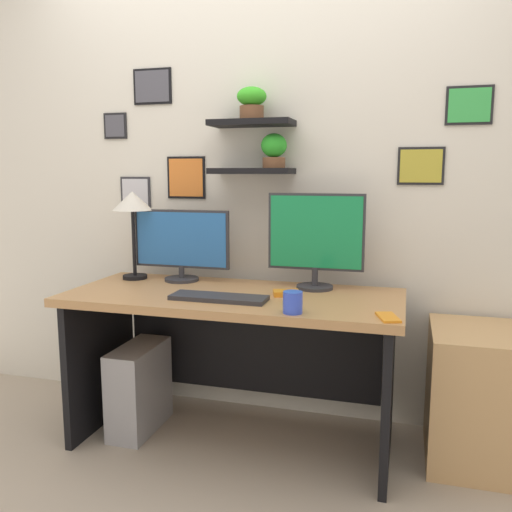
{
  "coord_description": "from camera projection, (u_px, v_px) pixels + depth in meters",
  "views": [
    {
      "loc": [
        0.78,
        -2.33,
        1.32
      ],
      "look_at": [
        0.1,
        0.05,
        0.93
      ],
      "focal_mm": 37.21,
      "sensor_mm": 36.0,
      "label": 1
    }
  ],
  "objects": [
    {
      "name": "ground_plane",
      "position": [
        234.0,
        441.0,
        2.63
      ],
      "size": [
        8.0,
        8.0,
        0.0
      ],
      "primitive_type": "plane",
      "color": "tan"
    },
    {
      "name": "back_wall_assembly",
      "position": [
        258.0,
        166.0,
        2.84
      ],
      "size": [
        4.4,
        0.24,
        2.7
      ],
      "color": "silver",
      "rests_on": "ground"
    },
    {
      "name": "desk",
      "position": [
        237.0,
        333.0,
        2.6
      ],
      "size": [
        1.58,
        0.68,
        0.75
      ],
      "color": "tan",
      "rests_on": "ground"
    },
    {
      "name": "monitor_left",
      "position": [
        182.0,
        243.0,
        2.79
      ],
      "size": [
        0.52,
        0.18,
        0.38
      ],
      "color": "#2D2D33",
      "rests_on": "desk"
    },
    {
      "name": "monitor_right",
      "position": [
        316.0,
        238.0,
        2.59
      ],
      "size": [
        0.47,
        0.18,
        0.47
      ],
      "color": "#2D2D33",
      "rests_on": "desk"
    },
    {
      "name": "keyboard",
      "position": [
        219.0,
        298.0,
        2.39
      ],
      "size": [
        0.44,
        0.14,
        0.02
      ],
      "primitive_type": "cube",
      "color": "#2D2D33",
      "rests_on": "desk"
    },
    {
      "name": "computer_mouse",
      "position": [
        292.0,
        300.0,
        2.33
      ],
      "size": [
        0.06,
        0.09,
        0.03
      ],
      "primitive_type": "ellipsoid",
      "color": "black",
      "rests_on": "desk"
    },
    {
      "name": "desk_lamp",
      "position": [
        133.0,
        207.0,
        2.81
      ],
      "size": [
        0.21,
        0.21,
        0.47
      ],
      "color": "black",
      "rests_on": "desk"
    },
    {
      "name": "cell_phone",
      "position": [
        388.0,
        317.0,
        2.08
      ],
      "size": [
        0.11,
        0.15,
        0.01
      ],
      "primitive_type": "cube",
      "rotation": [
        0.0,
        0.0,
        0.3
      ],
      "color": "orange",
      "rests_on": "desk"
    },
    {
      "name": "coffee_mug",
      "position": [
        293.0,
        302.0,
        2.15
      ],
      "size": [
        0.08,
        0.08,
        0.09
      ],
      "primitive_type": "cylinder",
      "color": "blue",
      "rests_on": "desk"
    },
    {
      "name": "scissors_tray",
      "position": [
        286.0,
        293.0,
        2.47
      ],
      "size": [
        0.14,
        0.12,
        0.02
      ],
      "primitive_type": "cube",
      "rotation": [
        0.0,
        0.0,
        0.34
      ],
      "color": "orange",
      "rests_on": "desk"
    },
    {
      "name": "drawer_cabinet",
      "position": [
        478.0,
        396.0,
        2.41
      ],
      "size": [
        0.44,
        0.5,
        0.62
      ],
      "primitive_type": "cube",
      "color": "tan",
      "rests_on": "ground"
    },
    {
      "name": "computer_tower_left",
      "position": [
        139.0,
        388.0,
        2.72
      ],
      "size": [
        0.18,
        0.4,
        0.44
      ],
      "primitive_type": "cube",
      "color": "#99999E",
      "rests_on": "ground"
    }
  ]
}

